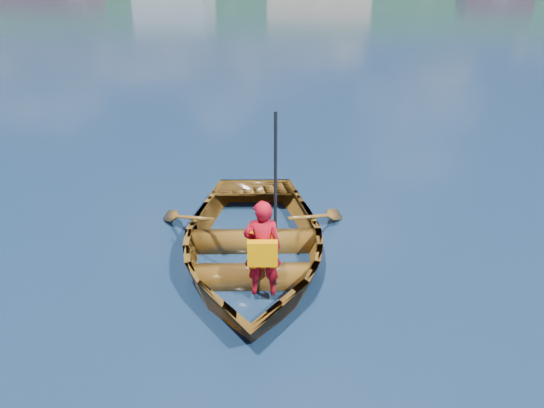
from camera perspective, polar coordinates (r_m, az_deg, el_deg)
name	(u,v)px	position (r m, az deg, el deg)	size (l,w,h in m)	color
ground	(150,287)	(6.81, -12.99, -8.71)	(600.00, 600.00, 0.00)	#162A48
rowboat	(251,243)	(7.06, -2.24, -4.23)	(3.42, 4.40, 0.83)	brown
child_paddler	(263,248)	(6.06, -1.01, -4.75)	(0.47, 0.38, 2.15)	#B10A1A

